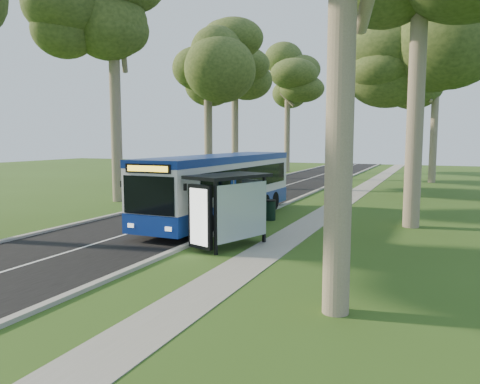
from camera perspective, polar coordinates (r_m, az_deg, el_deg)
The scene contains 18 objects.
ground at distance 19.10m, azimuth -4.20°, elevation -5.73°, with size 120.00×120.00×0.00m, color #314E18.
road at distance 29.47m, azimuth -1.33°, elevation -1.34°, with size 7.00×100.00×0.02m, color black.
kerb_east at distance 28.21m, azimuth 5.15°, elevation -1.62°, with size 0.25×100.00×0.12m, color #9E9B93.
kerb_west at distance 31.06m, azimuth -7.22°, elevation -0.89°, with size 0.25×100.00×0.12m, color #9E9B93.
centre_line at distance 29.47m, azimuth -1.33°, elevation -1.32°, with size 0.12×100.00×0.01m, color white.
footpath at distance 27.45m, azimuth 11.12°, elevation -2.05°, with size 1.50×100.00×0.02m, color gray.
bus at distance 23.10m, azimuth -2.27°, elevation 0.63°, with size 2.88×12.27×3.24m.
bus_stop_sign at distance 20.57m, azimuth -0.82°, elevation -0.27°, with size 0.12×0.36×2.59m.
bus_shelter at distance 17.08m, azimuth -1.58°, elevation -0.63°, with size 2.65×3.55×2.72m.
litter_bin at distance 23.33m, azimuth 3.70°, elevation -2.19°, with size 0.58×0.58×1.02m.
car_white at distance 44.78m, azimuth 0.43°, elevation 2.41°, with size 1.95×4.85×1.65m, color silver.
car_silver at distance 47.39m, azimuth 1.00°, elevation 2.48°, with size 1.47×4.20×1.38m, color #A7A9AE.
tree_west_b at distance 32.09m, azimuth -15.26°, elevation 20.49°, with size 5.20×5.20×16.08m.
tree_west_c at distance 39.37m, azimuth -3.95°, elevation 16.45°, with size 5.20×5.20×14.62m.
tree_west_d at distance 49.41m, azimuth -0.63°, elevation 16.41°, with size 5.20×5.20×16.93m.
tree_west_e at distance 57.63m, azimuth 5.85°, elevation 13.64°, with size 5.20×5.20×15.13m.
tree_east_c at distance 35.16m, azimuth 20.69°, elevation 16.27°, with size 5.20×5.20×13.82m.
tree_east_d at distance 47.02m, azimuth 22.88°, elevation 13.90°, with size 5.20×5.20×14.15m.
Camera 1 is at (8.59, -16.57, 4.05)m, focal length 35.00 mm.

